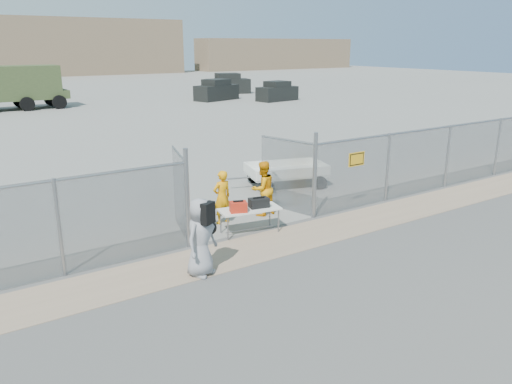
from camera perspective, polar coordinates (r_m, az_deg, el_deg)
ground at (r=12.07m, az=5.25°, el=-7.28°), size 160.00×160.00×0.00m
tarmac_inside at (r=51.30m, az=-25.66°, el=9.49°), size 160.00×80.00×0.01m
dirt_strip at (r=12.80m, az=2.47°, el=-5.77°), size 44.00×1.60×0.01m
distant_hills at (r=87.42m, az=-26.28°, el=14.64°), size 140.00×6.00×9.00m
chain_link_fence at (r=13.21m, az=-0.00°, el=0.00°), size 40.00×0.20×2.20m
folding_table at (r=13.31m, az=-0.73°, el=-3.30°), size 1.72×0.94×0.69m
orange_bag at (r=12.89m, az=-2.04°, el=-1.71°), size 0.51×0.42×0.27m
black_duffel at (r=13.25m, az=0.32°, el=-1.23°), size 0.57×0.40×0.25m
security_worker_left at (r=13.92m, az=-3.90°, el=-0.61°), size 0.58×0.40×1.54m
security_worker_right at (r=14.57m, az=0.77°, el=0.40°), size 0.85×0.70×1.63m
visitor at (r=10.83m, az=-6.34°, el=-5.16°), size 1.01×0.88×1.75m
utility_trailer at (r=17.74m, az=3.47°, el=2.03°), size 3.91×2.72×0.86m
military_truck at (r=43.19m, az=-25.49°, el=10.69°), size 7.02×2.76×3.31m
parked_vehicle_near at (r=46.07m, az=-4.55°, el=11.54°), size 4.40×2.90×1.83m
parked_vehicle_mid at (r=52.49m, az=-3.26°, el=12.26°), size 4.78×3.11×1.99m
parked_vehicle_far at (r=45.45m, az=2.44°, el=11.43°), size 3.96×2.23×1.70m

